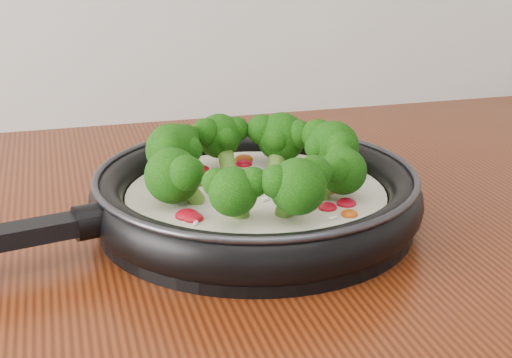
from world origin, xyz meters
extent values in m
cylinder|color=black|center=(0.08, 1.06, 0.91)|extent=(0.39, 0.39, 0.01)
torus|color=black|center=(0.08, 1.06, 0.93)|extent=(0.41, 0.41, 0.04)
torus|color=#2D2D33|center=(0.08, 1.06, 0.96)|extent=(0.40, 0.40, 0.01)
cylinder|color=black|center=(-0.09, 1.03, 0.94)|extent=(0.04, 0.04, 0.03)
cylinder|color=beige|center=(0.08, 1.06, 0.92)|extent=(0.32, 0.32, 0.02)
ellipsoid|color=#AF0818|center=(0.14, 1.00, 0.94)|extent=(0.03, 0.03, 0.01)
ellipsoid|color=#AF0818|center=(0.09, 1.15, 0.94)|extent=(0.02, 0.02, 0.01)
ellipsoid|color=#C7490C|center=(0.07, 1.10, 0.94)|extent=(0.02, 0.02, 0.01)
ellipsoid|color=#AF0818|center=(0.00, 1.02, 0.94)|extent=(0.03, 0.03, 0.01)
ellipsoid|color=#AF0818|center=(0.04, 1.02, 0.94)|extent=(0.03, 0.03, 0.01)
ellipsoid|color=#C7490C|center=(0.15, 0.98, 0.94)|extent=(0.02, 0.02, 0.01)
ellipsoid|color=#AF0818|center=(0.16, 1.05, 0.94)|extent=(0.02, 0.02, 0.01)
ellipsoid|color=#AF0818|center=(0.16, 1.01, 0.94)|extent=(0.03, 0.03, 0.01)
ellipsoid|color=#C7490C|center=(0.09, 1.17, 0.94)|extent=(0.03, 0.03, 0.01)
ellipsoid|color=#AF0818|center=(0.13, 1.07, 0.94)|extent=(0.03, 0.03, 0.01)
ellipsoid|color=#AF0818|center=(0.05, 1.07, 0.94)|extent=(0.02, 0.02, 0.01)
ellipsoid|color=#C7490C|center=(0.15, 1.04, 0.94)|extent=(0.03, 0.03, 0.01)
ellipsoid|color=#AF0818|center=(0.04, 1.14, 0.94)|extent=(0.03, 0.03, 0.01)
ellipsoid|color=#AF0818|center=(0.10, 1.08, 0.94)|extent=(0.03, 0.03, 0.01)
ellipsoid|color=#C7490C|center=(0.03, 1.12, 0.94)|extent=(0.02, 0.02, 0.01)
ellipsoid|color=#AF0818|center=(0.00, 1.01, 0.94)|extent=(0.03, 0.03, 0.01)
ellipsoid|color=white|center=(0.16, 1.05, 0.94)|extent=(0.01, 0.01, 0.00)
ellipsoid|color=white|center=(0.10, 1.07, 0.94)|extent=(0.01, 0.01, 0.00)
ellipsoid|color=white|center=(0.13, 0.97, 0.94)|extent=(0.01, 0.01, 0.00)
ellipsoid|color=white|center=(0.08, 1.07, 0.94)|extent=(0.01, 0.01, 0.00)
ellipsoid|color=white|center=(0.06, 1.14, 0.94)|extent=(0.01, 0.01, 0.00)
ellipsoid|color=white|center=(0.00, 1.00, 0.94)|extent=(0.01, 0.01, 0.00)
ellipsoid|color=white|center=(0.15, 0.98, 0.94)|extent=(0.01, 0.01, 0.00)
ellipsoid|color=white|center=(0.02, 1.16, 0.94)|extent=(0.01, 0.01, 0.00)
ellipsoid|color=white|center=(0.13, 1.06, 0.94)|extent=(0.01, 0.01, 0.00)
ellipsoid|color=white|center=(0.00, 0.97, 0.94)|extent=(0.01, 0.01, 0.00)
ellipsoid|color=white|center=(0.02, 1.14, 0.94)|extent=(0.01, 0.01, 0.00)
ellipsoid|color=white|center=(0.10, 1.05, 0.94)|extent=(0.01, 0.01, 0.00)
ellipsoid|color=white|center=(0.00, 1.14, 0.94)|extent=(0.01, 0.00, 0.00)
ellipsoid|color=white|center=(0.15, 1.10, 0.94)|extent=(0.01, 0.01, 0.00)
ellipsoid|color=white|center=(0.09, 1.09, 0.94)|extent=(0.01, 0.01, 0.00)
ellipsoid|color=white|center=(0.08, 1.04, 0.94)|extent=(0.01, 0.01, 0.00)
ellipsoid|color=white|center=(0.13, 1.08, 0.94)|extent=(0.01, 0.01, 0.00)
ellipsoid|color=white|center=(0.08, 1.11, 0.94)|extent=(0.01, 0.01, 0.00)
ellipsoid|color=white|center=(0.06, 1.12, 0.94)|extent=(0.01, 0.01, 0.00)
ellipsoid|color=white|center=(0.08, 1.06, 0.94)|extent=(0.01, 0.01, 0.00)
ellipsoid|color=white|center=(0.09, 1.04, 0.94)|extent=(0.01, 0.01, 0.00)
cylinder|color=#649A32|center=(0.15, 1.08, 0.95)|extent=(0.04, 0.02, 0.04)
sphere|color=black|center=(0.17, 1.08, 0.97)|extent=(0.07, 0.07, 0.06)
sphere|color=black|center=(0.16, 1.10, 0.98)|extent=(0.04, 0.04, 0.04)
sphere|color=black|center=(0.17, 1.06, 0.98)|extent=(0.04, 0.04, 0.03)
sphere|color=black|center=(0.15, 1.08, 0.97)|extent=(0.03, 0.03, 0.03)
cylinder|color=#649A32|center=(0.12, 1.13, 0.95)|extent=(0.03, 0.04, 0.04)
sphere|color=black|center=(0.13, 1.14, 0.97)|extent=(0.07, 0.07, 0.06)
sphere|color=black|center=(0.11, 1.15, 0.98)|extent=(0.04, 0.04, 0.04)
sphere|color=black|center=(0.15, 1.12, 0.98)|extent=(0.04, 0.04, 0.03)
sphere|color=black|center=(0.12, 1.12, 0.97)|extent=(0.03, 0.03, 0.03)
cylinder|color=#649A32|center=(0.07, 1.14, 0.95)|extent=(0.02, 0.04, 0.04)
sphere|color=black|center=(0.06, 1.16, 0.97)|extent=(0.06, 0.06, 0.05)
sphere|color=black|center=(0.04, 1.15, 0.98)|extent=(0.04, 0.04, 0.03)
sphere|color=black|center=(0.08, 1.15, 0.98)|extent=(0.04, 0.04, 0.03)
sphere|color=black|center=(0.07, 1.14, 0.97)|extent=(0.03, 0.03, 0.03)
cylinder|color=#649A32|center=(0.02, 1.11, 0.95)|extent=(0.04, 0.03, 0.04)
sphere|color=black|center=(0.00, 1.12, 0.97)|extent=(0.07, 0.07, 0.06)
sphere|color=black|center=(0.00, 1.09, 0.98)|extent=(0.04, 0.04, 0.04)
sphere|color=black|center=(0.02, 1.13, 0.98)|extent=(0.04, 0.04, 0.03)
sphere|color=black|center=(0.02, 1.11, 0.97)|extent=(0.03, 0.03, 0.03)
cylinder|color=#649A32|center=(0.01, 1.05, 0.95)|extent=(0.03, 0.02, 0.04)
sphere|color=black|center=(-0.01, 1.05, 0.97)|extent=(0.07, 0.07, 0.06)
sphere|color=black|center=(0.00, 1.03, 0.98)|extent=(0.04, 0.04, 0.03)
sphere|color=black|center=(-0.01, 1.07, 0.97)|extent=(0.04, 0.04, 0.03)
sphere|color=black|center=(0.01, 1.05, 0.97)|extent=(0.03, 0.03, 0.03)
cylinder|color=#649A32|center=(0.04, 1.00, 0.95)|extent=(0.03, 0.04, 0.04)
sphere|color=black|center=(0.04, 0.98, 0.97)|extent=(0.05, 0.05, 0.05)
sphere|color=black|center=(0.05, 0.98, 0.98)|extent=(0.03, 0.03, 0.03)
sphere|color=black|center=(0.02, 0.99, 0.98)|extent=(0.03, 0.03, 0.03)
sphere|color=black|center=(0.05, 1.00, 0.97)|extent=(0.03, 0.03, 0.02)
cylinder|color=#649A32|center=(0.09, 0.99, 0.95)|extent=(0.02, 0.04, 0.04)
sphere|color=black|center=(0.09, 0.97, 0.97)|extent=(0.06, 0.06, 0.05)
sphere|color=black|center=(0.11, 0.98, 0.98)|extent=(0.04, 0.04, 0.03)
sphere|color=black|center=(0.07, 0.97, 0.98)|extent=(0.04, 0.04, 0.03)
sphere|color=black|center=(0.09, 0.99, 0.98)|extent=(0.03, 0.03, 0.03)
cylinder|color=#649A32|center=(0.14, 1.02, 0.95)|extent=(0.04, 0.03, 0.04)
sphere|color=black|center=(0.16, 1.02, 0.97)|extent=(0.06, 0.06, 0.05)
sphere|color=black|center=(0.16, 1.03, 0.98)|extent=(0.04, 0.04, 0.03)
sphere|color=black|center=(0.14, 1.00, 0.97)|extent=(0.03, 0.03, 0.03)
sphere|color=black|center=(0.14, 1.03, 0.97)|extent=(0.03, 0.03, 0.02)
camera|label=1|loc=(-0.11, 0.36, 1.22)|focal=52.74mm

